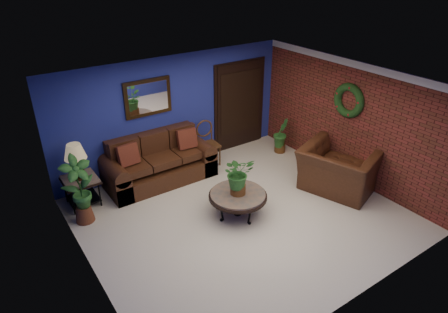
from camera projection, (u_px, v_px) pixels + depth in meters
floor at (242, 215)px, 7.44m from camera, size 5.50×5.50×0.00m
wall_back at (174, 113)px, 8.69m from camera, size 5.50×0.04×2.50m
wall_left at (83, 208)px, 5.49m from camera, size 0.04×5.00×2.50m
wall_right_brick at (349, 121)px, 8.25m from camera, size 0.04×5.00×2.50m
ceiling at (245, 86)px, 6.29m from camera, size 5.50×5.00×0.02m
crown_molding at (357, 65)px, 7.69m from camera, size 0.03×5.00×0.14m
wall_mirror at (148, 98)px, 8.15m from camera, size 1.02×0.06×0.77m
closet_door at (240, 106)px, 9.64m from camera, size 1.44×0.06×2.18m
wreath at (349, 101)px, 8.04m from camera, size 0.16×0.72×0.72m
sofa at (158, 165)px, 8.48m from camera, size 2.29×0.99×1.03m
coffee_table at (238, 196)px, 7.29m from camera, size 1.07×1.07×0.46m
end_table at (81, 184)px, 7.58m from camera, size 0.64×0.64×0.58m
table_lamp at (76, 157)px, 7.32m from camera, size 0.41×0.41×0.68m
side_chair at (207, 140)px, 9.03m from camera, size 0.47×0.47×1.02m
armchair at (338, 170)px, 8.04m from camera, size 1.64×1.76×0.93m
coffee_plant at (238, 174)px, 7.08m from camera, size 0.65×0.60×0.74m
floor_plant at (281, 135)px, 9.58m from camera, size 0.47×0.43×0.86m
tall_plant at (79, 188)px, 6.98m from camera, size 0.61×0.45×1.32m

